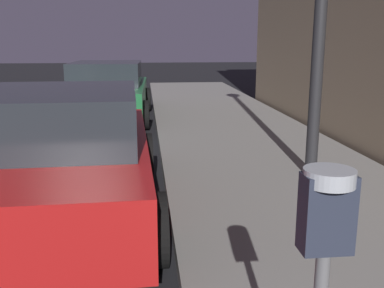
% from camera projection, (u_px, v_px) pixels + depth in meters
% --- Properties ---
extents(parking_meter, '(0.19, 0.19, 1.32)m').
position_uv_depth(parking_meter, '(324.00, 250.00, 1.66)').
color(parking_meter, '#59595B').
rests_on(parking_meter, sidewalk).
extents(car_red, '(2.17, 4.10, 1.43)m').
position_uv_depth(car_red, '(62.00, 156.00, 4.76)').
color(car_red, maroon).
rests_on(car_red, ground).
extents(car_green, '(2.16, 4.40, 1.43)m').
position_uv_depth(car_green, '(108.00, 91.00, 10.85)').
color(car_green, '#19592D').
rests_on(car_green, ground).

